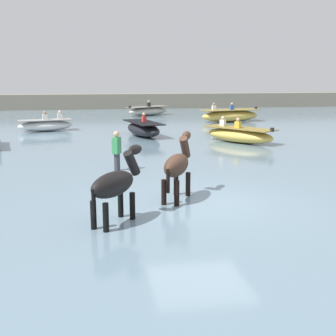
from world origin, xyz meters
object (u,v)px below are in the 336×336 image
object	(u,v)px
horse_lead_dark_bay	(177,166)
boat_far_inshore	(46,125)
person_wading_close	(117,154)
horse_flank_black	(115,186)
boat_distant_west	(148,111)
boat_mid_outer	(230,116)
boat_far_offshore	(239,135)
boat_distant_east	(143,129)

from	to	relation	value
horse_lead_dark_bay	boat_far_inshore	world-z (taller)	horse_lead_dark_bay
horse_lead_dark_bay	person_wading_close	xyz separation A→B (m)	(-1.35, 3.72, -0.30)
horse_flank_black	boat_distant_west	xyz separation A→B (m)	(3.67, 25.23, -0.47)
horse_flank_black	boat_mid_outer	world-z (taller)	horse_flank_black
horse_lead_dark_bay	horse_flank_black	distance (m)	2.29
boat_far_offshore	person_wading_close	bearing A→B (deg)	-138.41
horse_flank_black	boat_distant_east	distance (m)	13.73
boat_distant_west	person_wading_close	distance (m)	20.20
horse_flank_black	boat_distant_east	bearing A→B (deg)	81.42
horse_lead_dark_bay	person_wading_close	world-z (taller)	horse_lead_dark_bay
boat_distant_east	horse_lead_dark_bay	bearing A→B (deg)	-91.95
boat_distant_east	boat_far_inshore	bearing A→B (deg)	150.70
horse_flank_black	person_wading_close	bearing A→B (deg)	86.90
person_wading_close	boat_mid_outer	bearing A→B (deg)	59.86
boat_far_inshore	person_wading_close	bearing A→B (deg)	-72.75
person_wading_close	boat_far_offshore	bearing A→B (deg)	41.59
boat_far_inshore	person_wading_close	xyz separation A→B (m)	(3.48, -11.19, 0.23)
boat_far_offshore	boat_far_inshore	distance (m)	11.14
boat_mid_outer	person_wading_close	bearing A→B (deg)	-120.14
boat_distant_east	person_wading_close	size ratio (longest dim) A/B	2.24
horse_flank_black	boat_mid_outer	bearing A→B (deg)	66.33
boat_distant_west	boat_distant_east	bearing A→B (deg)	-97.94
boat_mid_outer	boat_far_offshore	xyz separation A→B (m)	(-2.34, -9.03, -0.06)
boat_mid_outer	boat_far_offshore	bearing A→B (deg)	-104.52
horse_lead_dark_bay	boat_far_inshore	size ratio (longest dim) A/B	0.61
boat_distant_east	boat_far_inshore	xyz separation A→B (m)	(-5.23, 2.94, -0.04)
boat_mid_outer	boat_far_inshore	bearing A→B (deg)	-165.05
horse_lead_dark_bay	person_wading_close	size ratio (longest dim) A/B	1.21
horse_lead_dark_bay	boat_distant_west	xyz separation A→B (m)	(2.03, 23.64, -0.51)
boat_distant_east	person_wading_close	distance (m)	8.44
boat_far_offshore	boat_far_inshore	xyz separation A→B (m)	(-9.47, 5.88, -0.02)
boat_distant_west	boat_distant_east	distance (m)	11.77
boat_far_offshore	boat_distant_east	xyz separation A→B (m)	(-4.23, 2.94, 0.01)
horse_lead_dark_bay	horse_flank_black	size ratio (longest dim) A/B	1.03
boat_far_inshore	boat_mid_outer	bearing A→B (deg)	14.95
boat_distant_west	boat_far_offshore	bearing A→B (deg)	-79.87
horse_flank_black	boat_distant_east	size ratio (longest dim) A/B	0.52
person_wading_close	boat_far_inshore	bearing A→B (deg)	107.25
boat_mid_outer	horse_lead_dark_bay	bearing A→B (deg)	-111.12
boat_mid_outer	boat_far_offshore	size ratio (longest dim) A/B	1.22
boat_distant_west	boat_far_inshore	size ratio (longest dim) A/B	1.16
boat_far_offshore	horse_flank_black	bearing A→B (deg)	-120.57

